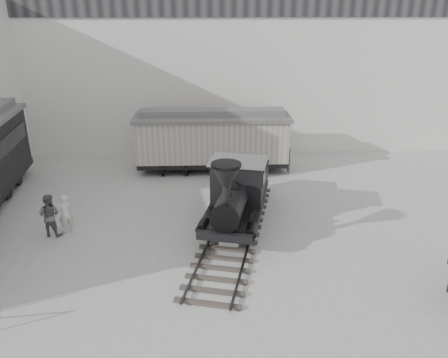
{
  "coord_description": "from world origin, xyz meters",
  "views": [
    {
      "loc": [
        -0.43,
        -12.2,
        8.6
      ],
      "look_at": [
        0.35,
        4.38,
        2.0
      ],
      "focal_mm": 35.0,
      "sensor_mm": 36.0,
      "label": 1
    }
  ],
  "objects_px": {
    "boxcar": "(212,139)",
    "locomotive": "(237,197)",
    "visitor_a": "(65,213)",
    "visitor_b": "(49,215)"
  },
  "relations": [
    {
      "from": "boxcar",
      "to": "visitor_b",
      "type": "height_order",
      "value": "boxcar"
    },
    {
      "from": "locomotive",
      "to": "visitor_a",
      "type": "xyz_separation_m",
      "value": [
        -6.94,
        -0.25,
        -0.47
      ]
    },
    {
      "from": "locomotive",
      "to": "visitor_b",
      "type": "distance_m",
      "value": 7.51
    },
    {
      "from": "boxcar",
      "to": "visitor_a",
      "type": "xyz_separation_m",
      "value": [
        -6.1,
        -7.0,
        -0.99
      ]
    },
    {
      "from": "visitor_b",
      "to": "boxcar",
      "type": "bearing_deg",
      "value": -122.18
    },
    {
      "from": "locomotive",
      "to": "boxcar",
      "type": "relative_size",
      "value": 1.19
    },
    {
      "from": "visitor_a",
      "to": "visitor_b",
      "type": "distance_m",
      "value": 0.6
    },
    {
      "from": "locomotive",
      "to": "visitor_a",
      "type": "bearing_deg",
      "value": -164.24
    },
    {
      "from": "locomotive",
      "to": "visitor_a",
      "type": "relative_size",
      "value": 6.15
    },
    {
      "from": "boxcar",
      "to": "locomotive",
      "type": "bearing_deg",
      "value": -82.53
    }
  ]
}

